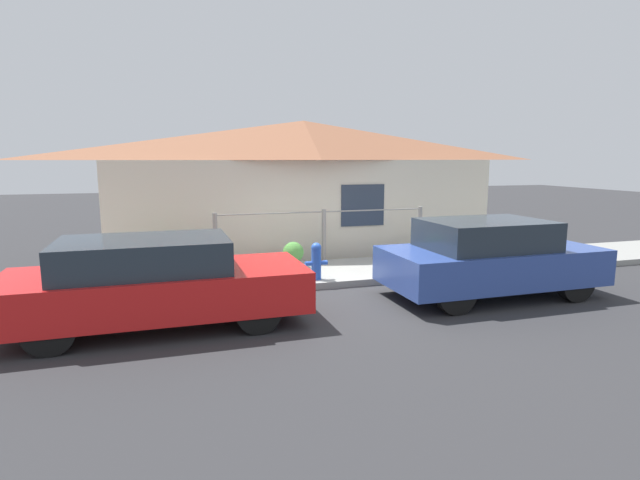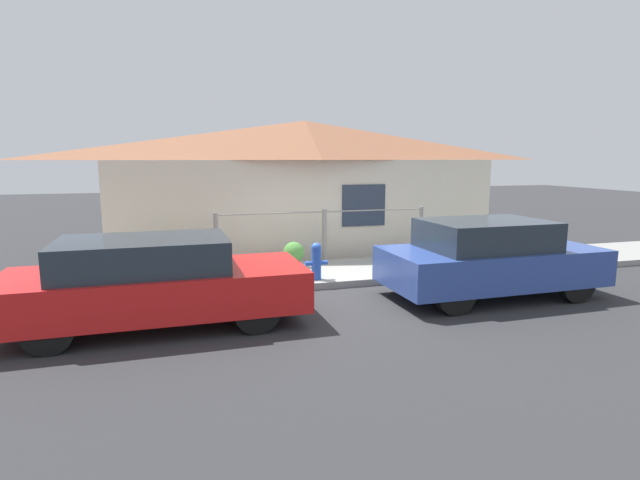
# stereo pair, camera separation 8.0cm
# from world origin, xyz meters

# --- Properties ---
(ground_plane) EXTENTS (60.00, 60.00, 0.00)m
(ground_plane) POSITION_xyz_m (0.00, 0.00, 0.00)
(ground_plane) COLOR #2D2D30
(sidewalk) EXTENTS (24.00, 2.06, 0.13)m
(sidewalk) POSITION_xyz_m (0.00, 1.03, 0.07)
(sidewalk) COLOR gray
(sidewalk) RESTS_ON ground_plane
(house) EXTENTS (9.77, 2.23, 3.37)m
(house) POSITION_xyz_m (0.00, 3.50, 2.69)
(house) COLOR beige
(house) RESTS_ON ground_plane
(fence) EXTENTS (4.90, 0.10, 1.18)m
(fence) POSITION_xyz_m (0.00, 1.91, 0.78)
(fence) COLOR gray
(fence) RESTS_ON sidewalk
(car_left) EXTENTS (4.28, 1.75, 1.31)m
(car_left) POSITION_xyz_m (-3.55, -1.26, 0.67)
(car_left) COLOR red
(car_left) RESTS_ON ground_plane
(car_right) EXTENTS (3.83, 1.77, 1.37)m
(car_right) POSITION_xyz_m (2.09, -1.26, 0.70)
(car_right) COLOR #2D4793
(car_right) RESTS_ON ground_plane
(fire_hydrant) EXTENTS (0.44, 0.20, 0.72)m
(fire_hydrant) POSITION_xyz_m (-0.65, 0.31, 0.51)
(fire_hydrant) COLOR blue
(fire_hydrant) RESTS_ON sidewalk
(potted_plant_near_hydrant) EXTENTS (0.45, 0.45, 0.55)m
(potted_plant_near_hydrant) POSITION_xyz_m (-0.81, 1.50, 0.43)
(potted_plant_near_hydrant) COLOR brown
(potted_plant_near_hydrant) RESTS_ON sidewalk
(potted_plant_by_fence) EXTENTS (0.58, 0.58, 0.66)m
(potted_plant_by_fence) POSITION_xyz_m (-3.43, 1.60, 0.49)
(potted_plant_by_fence) COLOR slate
(potted_plant_by_fence) RESTS_ON sidewalk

